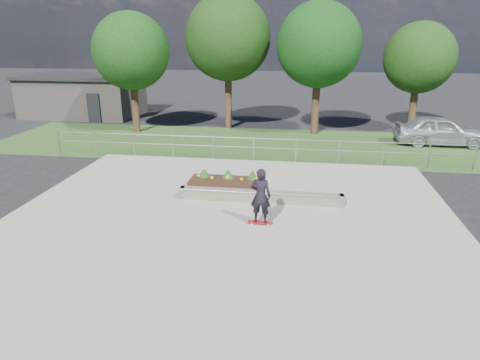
{
  "coord_description": "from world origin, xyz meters",
  "views": [
    {
      "loc": [
        2.18,
        -12.23,
        5.86
      ],
      "look_at": [
        0.2,
        1.5,
        1.1
      ],
      "focal_mm": 32.0,
      "sensor_mm": 36.0,
      "label": 1
    }
  ],
  "objects_px": {
    "planter_bed": "(227,181)",
    "skateboarder": "(261,196)",
    "parked_car": "(440,130)",
    "grind_ledge": "(260,196)"
  },
  "relations": [
    {
      "from": "skateboarder",
      "to": "parked_car",
      "type": "bearing_deg",
      "value": 53.75
    },
    {
      "from": "grind_ledge",
      "to": "skateboarder",
      "type": "xyz_separation_m",
      "value": [
        0.2,
        -1.95,
        0.77
      ]
    },
    {
      "from": "planter_bed",
      "to": "skateboarder",
      "type": "xyz_separation_m",
      "value": [
        1.68,
        -3.54,
        0.79
      ]
    },
    {
      "from": "grind_ledge",
      "to": "parked_car",
      "type": "bearing_deg",
      "value": 48.14
    },
    {
      "from": "planter_bed",
      "to": "skateboarder",
      "type": "height_order",
      "value": "skateboarder"
    },
    {
      "from": "skateboarder",
      "to": "parked_car",
      "type": "height_order",
      "value": "skateboarder"
    },
    {
      "from": "planter_bed",
      "to": "parked_car",
      "type": "height_order",
      "value": "parked_car"
    },
    {
      "from": "planter_bed",
      "to": "skateboarder",
      "type": "relative_size",
      "value": 1.6
    },
    {
      "from": "skateboarder",
      "to": "grind_ledge",
      "type": "bearing_deg",
      "value": 95.92
    },
    {
      "from": "planter_bed",
      "to": "skateboarder",
      "type": "bearing_deg",
      "value": -64.6
    }
  ]
}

